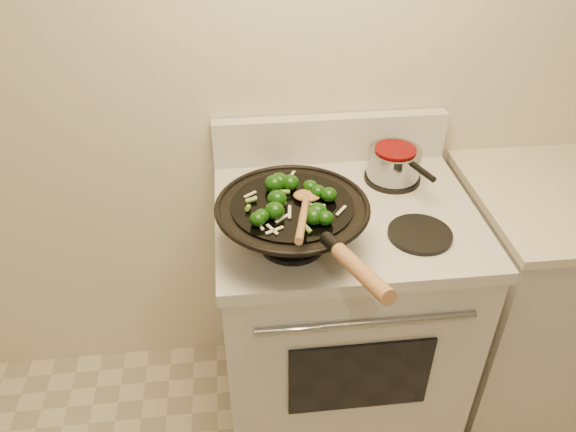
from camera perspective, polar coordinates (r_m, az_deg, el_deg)
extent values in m
plane|color=silver|center=(1.86, 11.87, 16.73)|extent=(3.50, 0.00, 3.50)
cube|color=silver|center=(2.00, 5.07, -10.64)|extent=(0.76, 0.64, 0.88)
cube|color=silver|center=(1.70, 5.87, 0.10)|extent=(0.78, 0.66, 0.04)
cube|color=silver|center=(1.89, 4.29, 7.86)|extent=(0.78, 0.05, 0.16)
cylinder|color=gray|center=(1.53, 8.01, -10.76)|extent=(0.60, 0.02, 0.02)
cube|color=black|center=(1.71, 7.32, -15.94)|extent=(0.42, 0.01, 0.28)
cylinder|color=black|center=(1.54, 0.43, -2.76)|extent=(0.18, 0.18, 0.01)
cylinder|color=black|center=(1.61, 13.25, -1.81)|extent=(0.18, 0.18, 0.01)
cylinder|color=black|center=(1.78, -0.70, 3.24)|extent=(0.18, 0.18, 0.01)
cylinder|color=black|center=(1.84, 10.52, 3.86)|extent=(0.18, 0.18, 0.01)
cube|color=silver|center=(2.32, 26.51, -7.33)|extent=(0.84, 0.60, 0.88)
torus|color=black|center=(1.46, 0.45, 1.01)|extent=(0.41, 0.41, 0.01)
cylinder|color=black|center=(1.46, 0.45, 1.11)|extent=(0.32, 0.32, 0.01)
cylinder|color=black|center=(1.27, 4.46, -2.81)|extent=(0.05, 0.07, 0.04)
cylinder|color=#97663B|center=(1.16, 7.51, -5.70)|extent=(0.09, 0.22, 0.08)
ellipsoid|color=#0E3508|center=(1.48, 3.06, 2.48)|extent=(0.04, 0.04, 0.03)
cylinder|color=#478730|center=(1.49, 3.51, 2.17)|extent=(0.02, 0.02, 0.01)
ellipsoid|color=#0E3508|center=(1.40, -1.38, 0.56)|extent=(0.05, 0.05, 0.04)
ellipsoid|color=#0E3508|center=(1.38, -3.09, -0.30)|extent=(0.04, 0.04, 0.04)
ellipsoid|color=#0E3508|center=(1.38, 2.62, -0.03)|extent=(0.05, 0.05, 0.04)
cylinder|color=#478730|center=(1.39, 3.21, -0.44)|extent=(0.02, 0.02, 0.01)
ellipsoid|color=#0E3508|center=(1.51, 0.21, 3.42)|extent=(0.05, 0.05, 0.04)
ellipsoid|color=#0E3508|center=(1.51, -1.60, 3.06)|extent=(0.04, 0.04, 0.03)
ellipsoid|color=#0E3508|center=(1.50, 2.27, 2.98)|extent=(0.04, 0.04, 0.04)
cylinder|color=#478730|center=(1.51, 2.74, 2.67)|extent=(0.02, 0.01, 0.02)
ellipsoid|color=#0E3508|center=(1.51, -1.43, 3.33)|extent=(0.05, 0.05, 0.04)
ellipsoid|color=#0E3508|center=(1.38, 3.81, -0.20)|extent=(0.04, 0.04, 0.04)
ellipsoid|color=#0E3508|center=(1.40, 2.97, 0.43)|extent=(0.05, 0.05, 0.04)
cylinder|color=#478730|center=(1.41, 3.58, -0.01)|extent=(0.02, 0.02, 0.01)
ellipsoid|color=#0E3508|center=(1.51, -0.91, 3.55)|extent=(0.05, 0.05, 0.04)
ellipsoid|color=#0E3508|center=(1.39, -2.69, 0.03)|extent=(0.04, 0.04, 0.03)
ellipsoid|color=#0E3508|center=(1.45, -1.12, 1.78)|extent=(0.05, 0.05, 0.04)
cylinder|color=#478730|center=(1.45, -0.51, 1.34)|extent=(0.02, 0.02, 0.02)
ellipsoid|color=#0E3508|center=(1.47, 4.18, 2.17)|extent=(0.04, 0.04, 0.04)
cube|color=#EAE8CA|center=(1.43, 0.16, 0.41)|extent=(0.01, 0.06, 0.00)
cube|color=#EAE8CA|center=(1.37, -1.62, -1.37)|extent=(0.03, 0.04, 0.00)
cube|color=#EAE8CA|center=(1.50, -3.87, 2.20)|extent=(0.04, 0.03, 0.00)
cube|color=#EAE8CA|center=(1.40, -0.62, -0.26)|extent=(0.04, 0.03, 0.00)
cube|color=#EAE8CA|center=(1.37, -1.38, -1.46)|extent=(0.05, 0.03, 0.00)
cube|color=#EAE8CA|center=(1.46, 2.14, 1.29)|extent=(0.03, 0.04, 0.00)
cube|color=#EAE8CA|center=(1.52, 2.79, 2.81)|extent=(0.05, 0.01, 0.00)
cube|color=#EAE8CA|center=(1.38, -2.84, -0.96)|extent=(0.02, 0.04, 0.00)
cube|color=#EAE8CA|center=(1.40, 3.18, -0.46)|extent=(0.05, 0.01, 0.00)
cube|color=#EAE8CA|center=(1.44, 5.43, 0.56)|extent=(0.03, 0.04, 0.00)
cube|color=#EAE8CA|center=(1.48, -1.27, 1.82)|extent=(0.03, 0.04, 0.00)
cube|color=#EAE8CA|center=(1.57, 0.31, 4.11)|extent=(0.03, 0.05, 0.00)
cylinder|color=olive|center=(1.49, 3.90, 2.23)|extent=(0.02, 0.03, 0.02)
cylinder|color=olive|center=(1.44, -4.10, 0.84)|extent=(0.03, 0.01, 0.02)
cylinder|color=olive|center=(1.42, 1.87, 0.48)|extent=(0.03, 0.02, 0.01)
cylinder|color=olive|center=(1.41, -1.46, 0.16)|extent=(0.03, 0.03, 0.02)
cylinder|color=olive|center=(1.47, -3.80, 1.63)|extent=(0.02, 0.03, 0.01)
cylinder|color=olive|center=(1.36, 1.95, -1.28)|extent=(0.02, 0.03, 0.02)
cylinder|color=olive|center=(1.50, 2.94, 2.49)|extent=(0.03, 0.03, 0.01)
cylinder|color=olive|center=(1.49, -0.33, 2.46)|extent=(0.02, 0.03, 0.02)
sphere|color=beige|center=(1.52, 1.86, 2.81)|extent=(0.01, 0.01, 0.01)
sphere|color=beige|center=(1.48, -3.35, 1.85)|extent=(0.01, 0.01, 0.01)
sphere|color=beige|center=(1.45, 3.64, 1.02)|extent=(0.01, 0.01, 0.01)
ellipsoid|color=#97663B|center=(1.48, 1.93, 2.09)|extent=(0.08, 0.07, 0.02)
cylinder|color=#97663B|center=(1.33, 1.55, -0.07)|extent=(0.08, 0.29, 0.10)
cylinder|color=gray|center=(1.82, 10.70, 5.29)|extent=(0.17, 0.17, 0.09)
cylinder|color=#630504|center=(1.79, 10.88, 6.66)|extent=(0.13, 0.13, 0.01)
cylinder|color=black|center=(1.71, 13.52, 4.40)|extent=(0.05, 0.10, 0.02)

